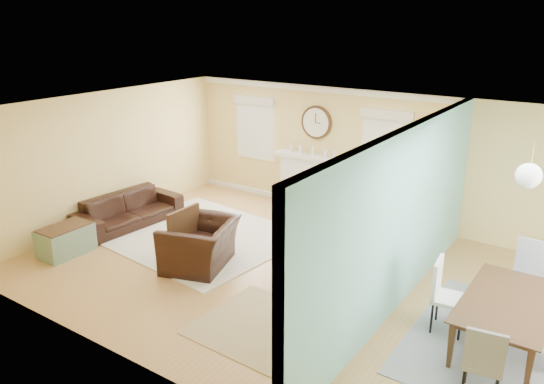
% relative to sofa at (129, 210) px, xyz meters
% --- Properties ---
extents(floor, '(9.00, 9.00, 0.00)m').
position_rel_sofa_xyz_m(floor, '(4.00, 0.03, -0.32)').
color(floor, '#AE7E40').
rests_on(floor, ground).
extents(wall_back, '(9.00, 0.02, 2.60)m').
position_rel_sofa_xyz_m(wall_back, '(4.00, 3.03, 0.98)').
color(wall_back, '#E2BD6C').
rests_on(wall_back, ground).
extents(wall_front, '(9.00, 0.02, 2.60)m').
position_rel_sofa_xyz_m(wall_front, '(4.00, -2.97, 0.98)').
color(wall_front, '#E2BD6C').
rests_on(wall_front, ground).
extents(wall_left, '(0.02, 6.00, 2.60)m').
position_rel_sofa_xyz_m(wall_left, '(-0.50, 0.03, 0.98)').
color(wall_left, '#E2BD6C').
rests_on(wall_left, ground).
extents(ceiling, '(9.00, 6.00, 0.02)m').
position_rel_sofa_xyz_m(ceiling, '(4.00, 0.03, 2.28)').
color(ceiling, white).
rests_on(ceiling, wall_back).
extents(partition, '(0.17, 6.00, 2.60)m').
position_rel_sofa_xyz_m(partition, '(5.51, 0.31, 1.04)').
color(partition, '#E2BD6C').
rests_on(partition, ground).
extents(fireplace, '(1.70, 0.30, 1.17)m').
position_rel_sofa_xyz_m(fireplace, '(2.50, 2.91, 0.28)').
color(fireplace, white).
rests_on(fireplace, ground).
extents(wall_clock, '(0.70, 0.07, 0.70)m').
position_rel_sofa_xyz_m(wall_clock, '(2.50, 3.00, 1.54)').
color(wall_clock, '#452A17').
rests_on(wall_clock, wall_back).
extents(window_left, '(1.05, 0.13, 1.42)m').
position_rel_sofa_xyz_m(window_left, '(0.95, 2.98, 1.34)').
color(window_left, white).
rests_on(window_left, wall_back).
extents(window_right, '(1.05, 0.13, 1.42)m').
position_rel_sofa_xyz_m(window_right, '(4.05, 2.98, 1.34)').
color(window_right, white).
rests_on(window_right, wall_back).
extents(pendant, '(0.30, 0.30, 0.55)m').
position_rel_sofa_xyz_m(pendant, '(7.00, 0.03, 1.89)').
color(pendant, gold).
rests_on(pendant, ceiling).
extents(rug_cream, '(3.63, 3.23, 0.02)m').
position_rel_sofa_xyz_m(rug_cream, '(1.54, 0.35, -0.31)').
color(rug_cream, beige).
rests_on(rug_cream, floor).
extents(rug_jute, '(2.00, 1.66, 0.01)m').
position_rel_sofa_xyz_m(rug_jute, '(4.43, -1.48, -0.31)').
color(rug_jute, tan).
rests_on(rug_jute, floor).
extents(rug_grey, '(2.24, 2.80, 0.01)m').
position_rel_sofa_xyz_m(rug_grey, '(7.06, -0.13, -0.31)').
color(rug_grey, gray).
rests_on(rug_grey, floor).
extents(sofa, '(1.01, 2.22, 0.63)m').
position_rel_sofa_xyz_m(sofa, '(0.00, 0.00, 0.00)').
color(sofa, black).
rests_on(sofa, floor).
extents(eames_chair, '(1.37, 1.47, 0.78)m').
position_rel_sofa_xyz_m(eames_chair, '(2.39, -0.58, 0.08)').
color(eames_chair, black).
rests_on(eames_chair, floor).
extents(green_chair, '(1.04, 1.04, 0.68)m').
position_rel_sofa_xyz_m(green_chair, '(4.06, 2.22, 0.03)').
color(green_chair, '#056343').
rests_on(green_chair, floor).
extents(trunk, '(0.55, 0.89, 0.51)m').
position_rel_sofa_xyz_m(trunk, '(0.13, -1.53, -0.06)').
color(trunk, slate).
rests_on(trunk, floor).
extents(credenza, '(0.48, 1.42, 0.80)m').
position_rel_sofa_xyz_m(credenza, '(5.23, 1.85, 0.09)').
color(credenza, olive).
rests_on(credenza, floor).
extents(tv, '(0.23, 1.02, 0.58)m').
position_rel_sofa_xyz_m(tv, '(5.21, 1.85, 0.78)').
color(tv, black).
rests_on(tv, credenza).
extents(garden_stool, '(0.32, 0.32, 0.46)m').
position_rel_sofa_xyz_m(garden_stool, '(5.22, 0.84, -0.08)').
color(garden_stool, white).
rests_on(garden_stool, floor).
extents(potted_plant, '(0.54, 0.53, 0.46)m').
position_rel_sofa_xyz_m(potted_plant, '(5.22, 0.84, 0.38)').
color(potted_plant, '#337F33').
rests_on(potted_plant, garden_stool).
extents(dining_table, '(1.04, 1.84, 0.64)m').
position_rel_sofa_xyz_m(dining_table, '(7.06, -0.13, 0.01)').
color(dining_table, '#452A17').
rests_on(dining_table, floor).
extents(dining_chair_n, '(0.49, 0.49, 1.02)m').
position_rel_sofa_xyz_m(dining_chair_n, '(7.07, 0.90, 0.29)').
color(dining_chair_n, gray).
rests_on(dining_chair_n, floor).
extents(dining_chair_s, '(0.46, 0.46, 0.92)m').
position_rel_sofa_xyz_m(dining_chair_s, '(7.02, -1.27, 0.23)').
color(dining_chair_s, gray).
rests_on(dining_chair_s, floor).
extents(dining_chair_w, '(0.48, 0.48, 0.99)m').
position_rel_sofa_xyz_m(dining_chair_w, '(6.34, -0.17, 0.27)').
color(dining_chair_w, white).
rests_on(dining_chair_w, floor).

